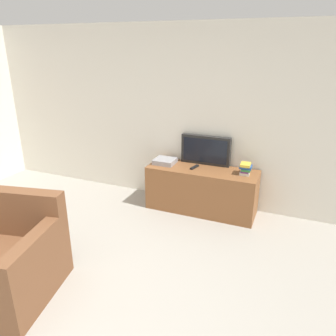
{
  "coord_description": "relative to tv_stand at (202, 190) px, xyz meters",
  "views": [
    {
      "loc": [
        1.9,
        -1.46,
        2.29
      ],
      "look_at": [
        0.38,
        2.2,
        0.79
      ],
      "focal_mm": 35.0,
      "sensor_mm": 36.0,
      "label": 1
    }
  ],
  "objects": [
    {
      "name": "tv_stand",
      "position": [
        0.0,
        0.0,
        0.0
      ],
      "size": [
        1.56,
        0.53,
        0.65
      ],
      "color": "brown",
      "rests_on": "ground_plane"
    },
    {
      "name": "book_stack",
      "position": [
        0.6,
        0.03,
        0.41
      ],
      "size": [
        0.16,
        0.21,
        0.16
      ],
      "color": "silver",
      "rests_on": "tv_stand"
    },
    {
      "name": "set_top_box",
      "position": [
        -0.58,
        0.01,
        0.36
      ],
      "size": [
        0.3,
        0.28,
        0.07
      ],
      "color": "#99999E",
      "rests_on": "tv_stand"
    },
    {
      "name": "wall_back",
      "position": [
        -0.69,
        0.31,
        0.98
      ],
      "size": [
        9.0,
        0.06,
        2.6
      ],
      "color": "silver",
      "rests_on": "ground_plane"
    },
    {
      "name": "remote_on_stand",
      "position": [
        -0.12,
        -0.0,
        0.34
      ],
      "size": [
        0.08,
        0.19,
        0.02
      ],
      "rotation": [
        0.0,
        0.0,
        -0.23
      ],
      "color": "black",
      "rests_on": "tv_stand"
    },
    {
      "name": "ground_plane",
      "position": [
        -0.69,
        -2.72,
        -0.32
      ],
      "size": [
        14.0,
        14.0,
        0.0
      ],
      "primitive_type": "plane",
      "color": "#9E998E"
    },
    {
      "name": "television",
      "position": [
        -0.03,
        0.22,
        0.54
      ],
      "size": [
        0.72,
        0.09,
        0.43
      ],
      "color": "black",
      "rests_on": "tv_stand"
    }
  ]
}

